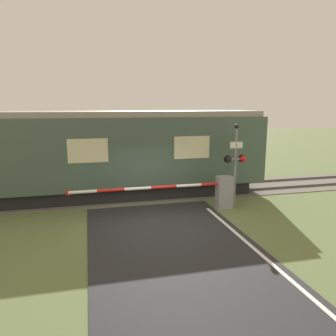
{
  "coord_description": "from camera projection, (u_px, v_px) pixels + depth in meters",
  "views": [
    {
      "loc": [
        -2.28,
        -10.64,
        4.05
      ],
      "look_at": [
        0.73,
        1.6,
        1.6
      ],
      "focal_mm": 35.0,
      "sensor_mm": 36.0,
      "label": 1
    }
  ],
  "objects": [
    {
      "name": "ground_plane",
      "position": [
        159.0,
        222.0,
        11.44
      ],
      "size": [
        80.0,
        80.0,
        0.0
      ],
      "primitive_type": "plane",
      "color": "#5B6B3D"
    },
    {
      "name": "track_bed",
      "position": [
        141.0,
        193.0,
        15.06
      ],
      "size": [
        36.0,
        3.2,
        0.13
      ],
      "color": "#666056",
      "rests_on": "ground_plane"
    },
    {
      "name": "train",
      "position": [
        88.0,
        154.0,
        14.16
      ],
      "size": [
        15.4,
        2.97,
        3.77
      ],
      "color": "black",
      "rests_on": "ground_plane"
    },
    {
      "name": "crossing_barrier",
      "position": [
        212.0,
        191.0,
        12.82
      ],
      "size": [
        6.31,
        0.44,
        1.28
      ],
      "color": "gray",
      "rests_on": "ground_plane"
    },
    {
      "name": "signal_post",
      "position": [
        235.0,
        160.0,
        12.95
      ],
      "size": [
        0.92,
        0.26,
        3.3
      ],
      "color": "gray",
      "rests_on": "ground_plane"
    }
  ]
}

